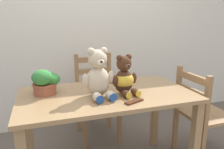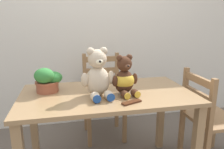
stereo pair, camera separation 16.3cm
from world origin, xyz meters
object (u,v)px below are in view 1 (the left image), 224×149
Objects in this scene: teddy_bear_left at (98,76)px; potted_plant at (45,81)px; teddy_bear_right at (124,78)px; wooden_chair_behind at (96,96)px; chocolate_bar at (134,101)px; wooden_chair_side at (201,114)px.

potted_plant is at bearing -31.48° from teddy_bear_left.
teddy_bear_left reaches higher than teddy_bear_right.
potted_plant is (-0.58, 0.17, -0.02)m from teddy_bear_right.
teddy_bear_right is (0.20, 0.01, -0.04)m from teddy_bear_left.
potted_plant reaches higher than wooden_chair_behind.
wooden_chair_behind is 0.88m from teddy_bear_left.
teddy_bear_right is 0.23m from chocolate_bar.
wooden_chair_behind is 1.07× the size of wooden_chair_side.
teddy_bear_left is at bearing -9.53° from teddy_bear_right.
teddy_bear_right reaches higher than chocolate_bar.
wooden_chair_behind is at bearing -130.66° from wooden_chair_side.
teddy_bear_left is 1.72× the size of potted_plant.
chocolate_bar is at bearing 77.72° from teddy_bear_right.
wooden_chair_behind is 4.41× the size of potted_plant.
potted_plant is (-0.37, 0.18, -0.06)m from teddy_bear_left.
chocolate_bar is (0.57, -0.37, -0.09)m from potted_plant.
wooden_chair_behind is at bearing -108.81° from teddy_bear_left.
chocolate_bar is (0.20, -0.20, -0.15)m from teddy_bear_left.
potted_plant reaches higher than chocolate_bar.
potted_plant is (-1.37, 0.14, 0.40)m from wooden_chair_side.
chocolate_bar is at bearing 129.36° from teddy_bear_left.
wooden_chair_behind is at bearing 91.98° from chocolate_bar.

